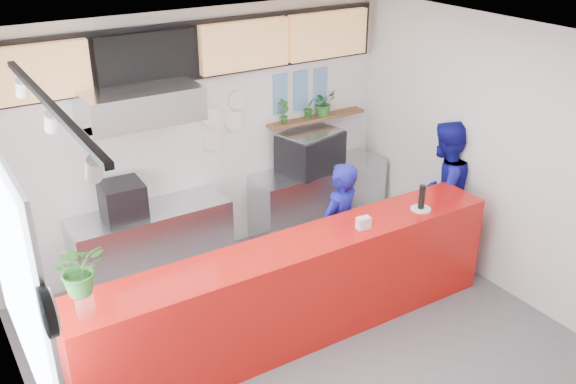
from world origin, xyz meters
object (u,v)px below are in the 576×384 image
service_counter (296,292)px  espresso_machine (310,152)px  pepper_mill (422,197)px  staff_center (339,230)px  staff_right (442,191)px  panini_oven (123,200)px

service_counter → espresso_machine: size_ratio=5.87×
service_counter → pepper_mill: (1.51, -0.09, 0.70)m
service_counter → pepper_mill: size_ratio=17.09×
staff_center → staff_right: bearing=159.9°
espresso_machine → pepper_mill: size_ratio=2.91×
panini_oven → espresso_machine: (2.45, 0.00, 0.05)m
service_counter → espresso_machine: 2.34m
panini_oven → staff_right: staff_right is taller
staff_center → panini_oven: bearing=-53.2°
service_counter → staff_right: staff_right is taller
service_counter → panini_oven: panini_oven is taller
pepper_mill → staff_right: bearing=32.0°
espresso_machine → staff_center: (-0.51, -1.32, -0.37)m
espresso_machine → staff_center: staff_center is taller
panini_oven → pepper_mill: size_ratio=1.68×
espresso_machine → pepper_mill: 1.90m
staff_right → pepper_mill: bearing=26.7°
panini_oven → pepper_mill: pepper_mill is taller
staff_right → espresso_machine: bearing=-58.6°
espresso_machine → staff_center: size_ratio=0.49×
espresso_machine → pepper_mill: (0.13, -1.89, 0.10)m
espresso_machine → panini_oven: bearing=166.2°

